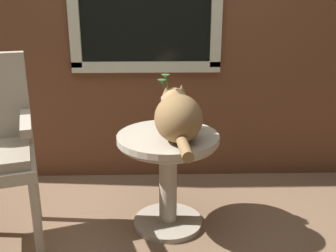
% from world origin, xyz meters
% --- Properties ---
extents(ground_plane, '(6.00, 6.00, 0.00)m').
position_xyz_m(ground_plane, '(0.00, 0.00, 0.00)').
color(ground_plane, '#7F6047').
extents(wicker_side_table, '(0.55, 0.55, 0.55)m').
position_xyz_m(wicker_side_table, '(0.17, 0.19, 0.39)').
color(wicker_side_table, '#B2A893').
rests_on(wicker_side_table, ground_plane).
extents(cat, '(0.26, 0.59, 0.25)m').
position_xyz_m(cat, '(0.22, 0.12, 0.67)').
color(cat, olive).
rests_on(cat, wicker_side_table).
extents(pewter_vase_with_ivy, '(0.14, 0.14, 0.31)m').
position_xyz_m(pewter_vase_with_ivy, '(0.18, 0.30, 0.64)').
color(pewter_vase_with_ivy, slate).
rests_on(pewter_vase_with_ivy, wicker_side_table).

